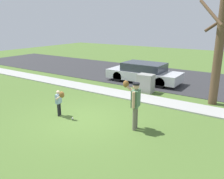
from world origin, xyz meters
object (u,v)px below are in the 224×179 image
(person_child, at_px, (59,100))
(parked_sedan_silver, at_px, (144,73))
(person_adult, at_px, (135,100))
(street_tree_near, at_px, (219,46))
(baseball, at_px, (72,118))
(utility_cabinet, at_px, (146,83))

(person_child, relative_size, parked_sedan_silver, 0.24)
(person_adult, bearing_deg, parked_sedan_silver, -77.49)
(person_adult, height_order, street_tree_near, street_tree_near)
(baseball, xyz_separation_m, street_tree_near, (4.19, 4.97, 2.63))
(person_adult, relative_size, street_tree_near, 0.34)
(person_child, relative_size, baseball, 14.96)
(person_adult, xyz_separation_m, utility_cabinet, (-1.66, 4.37, -0.57))
(person_adult, relative_size, utility_cabinet, 1.72)
(baseball, bearing_deg, parked_sedan_silver, 92.46)
(street_tree_near, relative_size, parked_sedan_silver, 1.09)
(person_adult, relative_size, baseball, 23.02)
(street_tree_near, distance_m, parked_sedan_silver, 5.28)
(person_child, relative_size, street_tree_near, 0.22)
(baseball, xyz_separation_m, utility_cabinet, (0.75, 4.97, 0.46))
(person_adult, distance_m, baseball, 2.68)
(person_child, xyz_separation_m, baseball, (0.63, 0.03, -0.67))
(baseball, bearing_deg, street_tree_near, 49.85)
(utility_cabinet, bearing_deg, person_adult, -69.24)
(utility_cabinet, relative_size, street_tree_near, 0.20)
(baseball, distance_m, utility_cabinet, 5.05)
(parked_sedan_silver, bearing_deg, person_child, -92.75)
(person_adult, distance_m, person_child, 3.12)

